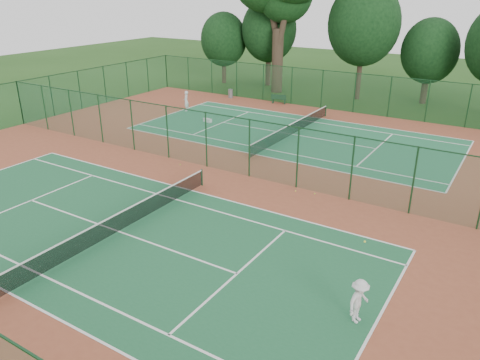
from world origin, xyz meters
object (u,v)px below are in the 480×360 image
at_px(player_far, 186,101).
at_px(bench, 279,99).
at_px(kit_bag, 208,120).
at_px(player_near, 359,301).
at_px(trash_bin, 231,93).

distance_m(player_far, bench, 9.01).
height_order(player_far, kit_bag, player_far).
xyz_separation_m(player_far, bench, (5.75, 6.92, -0.45)).
relative_size(player_near, player_far, 0.89).
distance_m(player_far, kit_bag, 4.40).
distance_m(bench, kit_bag, 9.19).
bearing_deg(player_near, bench, 44.96).
relative_size(trash_bin, bench, 0.57).
relative_size(player_far, kit_bag, 2.28).
distance_m(player_near, kit_bag, 25.86).
height_order(bench, kit_bag, bench).
bearing_deg(player_near, trash_bin, 52.71).
xyz_separation_m(player_near, kit_bag, (-18.87, 17.66, -0.66)).
distance_m(player_near, bench, 31.57).
xyz_separation_m(bench, kit_bag, (-1.94, -8.98, -0.31)).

